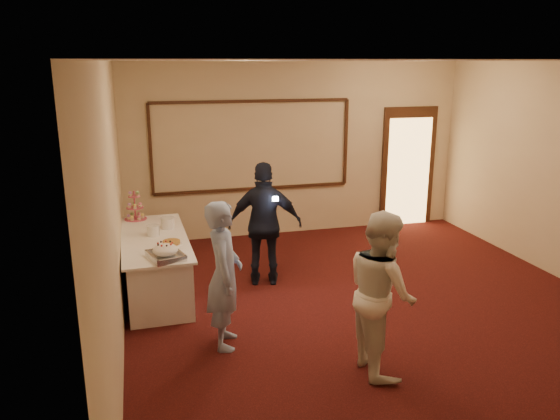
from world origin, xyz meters
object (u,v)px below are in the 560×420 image
object	(u,v)px
cupcake_stand	(135,208)
man	(224,275)
buffet_table	(156,265)
guest	(265,224)
pavlova_tray	(165,252)
plate_stack_a	(153,230)
plate_stack_b	(168,223)
woman	(382,292)
tart	(171,243)

from	to	relation	value
cupcake_stand	man	world-z (taller)	man
buffet_table	cupcake_stand	size ratio (longest dim) A/B	4.71
cupcake_stand	guest	bearing A→B (deg)	-30.44
cupcake_stand	man	size ratio (longest dim) A/B	0.29
pavlova_tray	man	bearing A→B (deg)	-54.08
plate_stack_a	guest	bearing A→B (deg)	-5.50
pavlova_tray	buffet_table	bearing A→B (deg)	96.64
buffet_table	plate_stack_a	xyz separation A→B (m)	(-0.00, 0.07, 0.45)
guest	buffet_table	bearing A→B (deg)	10.62
plate_stack_a	plate_stack_b	xyz separation A→B (m)	(0.21, 0.28, 0.01)
woman	guest	size ratio (longest dim) A/B	0.96
plate_stack_a	woman	bearing A→B (deg)	-50.95
buffet_table	man	distance (m)	1.80
pavlova_tray	woman	bearing A→B (deg)	-39.73
plate_stack_a	plate_stack_b	bearing A→B (deg)	53.30
plate_stack_b	woman	world-z (taller)	woman
woman	buffet_table	bearing A→B (deg)	41.76
cupcake_stand	tart	distance (m)	1.37
tart	plate_stack_b	bearing A→B (deg)	89.77
plate_stack_b	man	world-z (taller)	man
man	plate_stack_a	bearing A→B (deg)	32.77
pavlova_tray	woman	distance (m)	2.56
plate_stack_a	tart	distance (m)	0.48
pavlova_tray	man	size ratio (longest dim) A/B	0.33
plate_stack_b	plate_stack_a	bearing A→B (deg)	-126.70
pavlova_tray	tart	world-z (taller)	pavlova_tray
pavlova_tray	plate_stack_b	xyz separation A→B (m)	(0.10, 1.19, 0.00)
guest	plate_stack_b	bearing A→B (deg)	-4.76
cupcake_stand	woman	bearing A→B (deg)	-56.11
tart	man	bearing A→B (deg)	-69.79
pavlova_tray	plate_stack_b	bearing A→B (deg)	85.10
tart	guest	bearing A→B (deg)	12.93
tart	guest	world-z (taller)	guest
buffet_table	tart	bearing A→B (deg)	-61.53
pavlova_tray	guest	size ratio (longest dim) A/B	0.31
buffet_table	tart	distance (m)	0.58
pavlova_tray	plate_stack_b	world-z (taller)	pavlova_tray
buffet_table	cupcake_stand	xyz separation A→B (m)	(-0.22, 0.93, 0.55)
buffet_table	plate_stack_b	bearing A→B (deg)	59.93
plate_stack_b	guest	distance (m)	1.34
tart	cupcake_stand	bearing A→B (deg)	108.05
man	woman	size ratio (longest dim) A/B	0.99
buffet_table	tart	xyz separation A→B (m)	(0.20, -0.36, 0.41)
plate_stack_a	plate_stack_b	distance (m)	0.34
plate_stack_b	tart	distance (m)	0.71
plate_stack_a	tart	bearing A→B (deg)	-65.08
buffet_table	woman	bearing A→B (deg)	-50.22
plate_stack_b	buffet_table	bearing A→B (deg)	-120.07
tart	man	xyz separation A→B (m)	(0.46, -1.26, 0.01)
cupcake_stand	tart	size ratio (longest dim) A/B	1.83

